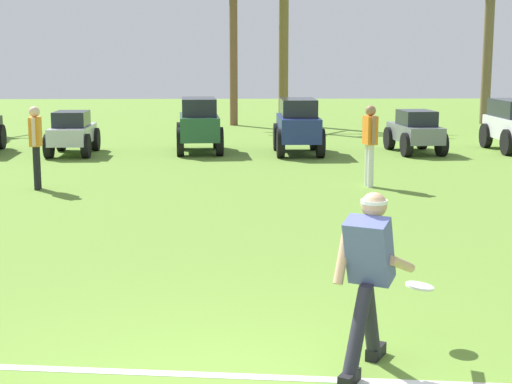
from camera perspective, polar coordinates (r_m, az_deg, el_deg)
name	(u,v)px	position (r m, az deg, el deg)	size (l,w,h in m)	color
field_line_paint	(225,375)	(6.37, -2.27, -13.19)	(18.05, 0.11, 0.01)	white
frisbee_thrower	(369,272)	(6.33, 8.20, -5.76)	(0.77, 0.90, 1.43)	#23232D
frisbee_in_flight	(420,286)	(7.08, 11.81, -6.72)	(0.27, 0.27, 0.06)	white
teammate_near_sideline	(36,140)	(15.22, -15.73, 3.69)	(0.23, 0.50, 1.56)	black
teammate_midfield	(370,138)	(15.09, 8.29, 3.91)	(0.26, 0.50, 1.56)	silver
parked_car_slot_c	(72,132)	(20.43, -13.20, 4.25)	(1.13, 2.22, 1.10)	#B7BABF
parked_car_slot_d	(199,124)	(20.41, -4.17, 4.99)	(1.32, 2.41, 1.40)	#235133
parked_car_slot_e	(298,125)	(20.04, 3.08, 4.91)	(1.17, 2.35, 1.40)	navy
parked_car_slot_f	(415,131)	(20.63, 11.50, 4.37)	(1.26, 2.27, 1.10)	slate
palm_tree_left_of_centre	(233,32)	(28.17, -1.70, 11.57)	(3.52, 3.18, 5.03)	brown
palm_tree_right_of_centre	(284,21)	(28.62, 2.06, 12.29)	(3.50, 3.13, 6.05)	brown
palm_tree_far_right	(489,33)	(29.94, 16.60, 11.00)	(3.09, 3.06, 5.35)	brown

